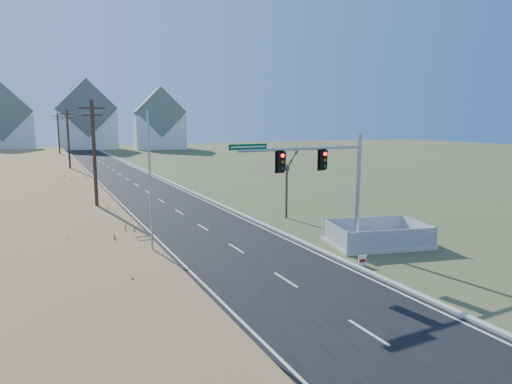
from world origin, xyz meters
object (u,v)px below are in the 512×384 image
object	(u,v)px
fence_enclosure	(377,240)
bare_tree	(287,157)
open_sign	(362,261)
flagpole	(151,211)
traffic_signal_mast	(333,180)

from	to	relation	value
fence_enclosure	bare_tree	distance (m)	10.25
open_sign	flagpole	bearing A→B (deg)	169.61
fence_enclosure	flagpole	bearing A→B (deg)	-168.35
traffic_signal_mast	open_sign	distance (m)	4.78
open_sign	fence_enclosure	bearing A→B (deg)	48.42
flagpole	bare_tree	distance (m)	15.36
open_sign	bare_tree	bearing A→B (deg)	87.05
fence_enclosure	open_sign	distance (m)	4.67
traffic_signal_mast	flagpole	size ratio (longest dim) A/B	1.07
bare_tree	traffic_signal_mast	bearing A→B (deg)	-103.98
traffic_signal_mast	open_sign	world-z (taller)	traffic_signal_mast
fence_enclosure	open_sign	bearing A→B (deg)	-126.50
open_sign	flagpole	world-z (taller)	flagpole
fence_enclosure	bare_tree	xyz separation A→B (m)	(-1.25, 9.13, 4.50)
bare_tree	open_sign	bearing A→B (deg)	-100.64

